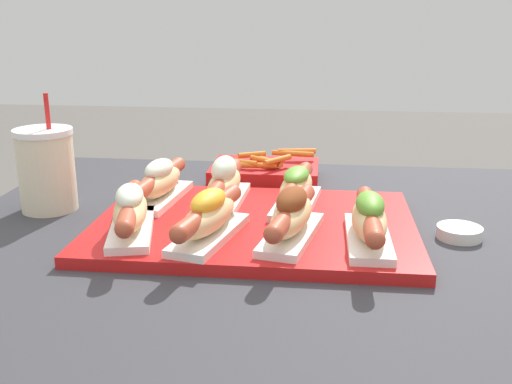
{
  "coord_description": "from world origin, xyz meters",
  "views": [
    {
      "loc": [
        0.07,
        -0.88,
        1.09
      ],
      "look_at": [
        -0.03,
        0.03,
        0.82
      ],
      "focal_mm": 42.0,
      "sensor_mm": 36.0,
      "label": 1
    }
  ],
  "objects_px": {
    "hot_dog_0": "(130,211)",
    "hot_dog_6": "(296,188)",
    "sauce_bowl": "(459,232)",
    "drink_cup": "(47,169)",
    "hot_dog_1": "(209,216)",
    "hot_dog_5": "(224,183)",
    "hot_dog_2": "(292,216)",
    "hot_dog_4": "(160,182)",
    "hot_dog_3": "(369,219)",
    "fries_basket": "(265,172)",
    "serving_tray": "(255,225)"
  },
  "relations": [
    {
      "from": "hot_dog_0",
      "to": "drink_cup",
      "type": "xyz_separation_m",
      "value": [
        -0.19,
        0.14,
        0.02
      ]
    },
    {
      "from": "hot_dog_6",
      "to": "fries_basket",
      "type": "xyz_separation_m",
      "value": [
        -0.07,
        0.21,
        -0.03
      ]
    },
    {
      "from": "hot_dog_1",
      "to": "drink_cup",
      "type": "xyz_separation_m",
      "value": [
        -0.31,
        0.15,
        0.02
      ]
    },
    {
      "from": "hot_dog_0",
      "to": "drink_cup",
      "type": "distance_m",
      "value": 0.24
    },
    {
      "from": "hot_dog_5",
      "to": "drink_cup",
      "type": "xyz_separation_m",
      "value": [
        -0.31,
        -0.01,
        0.02
      ]
    },
    {
      "from": "hot_dog_0",
      "to": "hot_dog_3",
      "type": "relative_size",
      "value": 0.98
    },
    {
      "from": "serving_tray",
      "to": "hot_dog_4",
      "type": "height_order",
      "value": "hot_dog_4"
    },
    {
      "from": "serving_tray",
      "to": "sauce_bowl",
      "type": "relative_size",
      "value": 7.28
    },
    {
      "from": "hot_dog_3",
      "to": "sauce_bowl",
      "type": "relative_size",
      "value": 3.19
    },
    {
      "from": "hot_dog_6",
      "to": "fries_basket",
      "type": "height_order",
      "value": "hot_dog_6"
    },
    {
      "from": "hot_dog_6",
      "to": "sauce_bowl",
      "type": "distance_m",
      "value": 0.27
    },
    {
      "from": "fries_basket",
      "to": "drink_cup",
      "type": "bearing_deg",
      "value": -148.09
    },
    {
      "from": "serving_tray",
      "to": "hot_dog_0",
      "type": "xyz_separation_m",
      "value": [
        -0.18,
        -0.08,
        0.04
      ]
    },
    {
      "from": "hot_dog_1",
      "to": "hot_dog_5",
      "type": "distance_m",
      "value": 0.17
    },
    {
      "from": "drink_cup",
      "to": "hot_dog_3",
      "type": "bearing_deg",
      "value": -14.55
    },
    {
      "from": "sauce_bowl",
      "to": "fries_basket",
      "type": "xyz_separation_m",
      "value": [
        -0.33,
        0.28,
        0.01
      ]
    },
    {
      "from": "serving_tray",
      "to": "hot_dog_5",
      "type": "relative_size",
      "value": 2.28
    },
    {
      "from": "hot_dog_4",
      "to": "hot_dog_5",
      "type": "distance_m",
      "value": 0.11
    },
    {
      "from": "hot_dog_2",
      "to": "hot_dog_4",
      "type": "height_order",
      "value": "hot_dog_2"
    },
    {
      "from": "hot_dog_1",
      "to": "hot_dog_5",
      "type": "relative_size",
      "value": 0.98
    },
    {
      "from": "hot_dog_0",
      "to": "sauce_bowl",
      "type": "bearing_deg",
      "value": 9.13
    },
    {
      "from": "hot_dog_4",
      "to": "sauce_bowl",
      "type": "relative_size",
      "value": 3.18
    },
    {
      "from": "hot_dog_2",
      "to": "drink_cup",
      "type": "xyz_separation_m",
      "value": [
        -0.43,
        0.14,
        0.02
      ]
    },
    {
      "from": "hot_dog_2",
      "to": "sauce_bowl",
      "type": "relative_size",
      "value": 3.14
    },
    {
      "from": "serving_tray",
      "to": "hot_dog_6",
      "type": "xyz_separation_m",
      "value": [
        0.06,
        0.07,
        0.04
      ]
    },
    {
      "from": "hot_dog_1",
      "to": "drink_cup",
      "type": "distance_m",
      "value": 0.35
    },
    {
      "from": "hot_dog_6",
      "to": "drink_cup",
      "type": "bearing_deg",
      "value": -178.88
    },
    {
      "from": "hot_dog_5",
      "to": "fries_basket",
      "type": "height_order",
      "value": "hot_dog_5"
    },
    {
      "from": "hot_dog_1",
      "to": "hot_dog_4",
      "type": "distance_m",
      "value": 0.21
    },
    {
      "from": "drink_cup",
      "to": "fries_basket",
      "type": "xyz_separation_m",
      "value": [
        0.36,
        0.22,
        -0.05
      ]
    },
    {
      "from": "serving_tray",
      "to": "hot_dog_5",
      "type": "bearing_deg",
      "value": 127.27
    },
    {
      "from": "hot_dog_0",
      "to": "hot_dog_1",
      "type": "bearing_deg",
      "value": -5.14
    },
    {
      "from": "hot_dog_3",
      "to": "sauce_bowl",
      "type": "height_order",
      "value": "hot_dog_3"
    },
    {
      "from": "hot_dog_5",
      "to": "sauce_bowl",
      "type": "relative_size",
      "value": 3.19
    },
    {
      "from": "hot_dog_2",
      "to": "sauce_bowl",
      "type": "distance_m",
      "value": 0.27
    },
    {
      "from": "drink_cup",
      "to": "fries_basket",
      "type": "distance_m",
      "value": 0.42
    },
    {
      "from": "hot_dog_1",
      "to": "serving_tray",
      "type": "bearing_deg",
      "value": 57.06
    },
    {
      "from": "serving_tray",
      "to": "hot_dog_2",
      "type": "bearing_deg",
      "value": -49.57
    },
    {
      "from": "hot_dog_3",
      "to": "drink_cup",
      "type": "height_order",
      "value": "drink_cup"
    },
    {
      "from": "hot_dog_0",
      "to": "hot_dog_6",
      "type": "height_order",
      "value": "hot_dog_0"
    },
    {
      "from": "hot_dog_1",
      "to": "hot_dog_4",
      "type": "height_order",
      "value": "same"
    },
    {
      "from": "fries_basket",
      "to": "hot_dog_2",
      "type": "bearing_deg",
      "value": -78.52
    },
    {
      "from": "hot_dog_0",
      "to": "sauce_bowl",
      "type": "relative_size",
      "value": 3.12
    },
    {
      "from": "hot_dog_2",
      "to": "fries_basket",
      "type": "height_order",
      "value": "hot_dog_2"
    },
    {
      "from": "sauce_bowl",
      "to": "drink_cup",
      "type": "xyz_separation_m",
      "value": [
        -0.68,
        0.06,
        0.06
      ]
    },
    {
      "from": "serving_tray",
      "to": "hot_dog_6",
      "type": "bearing_deg",
      "value": 50.2
    },
    {
      "from": "hot_dog_3",
      "to": "hot_dog_6",
      "type": "bearing_deg",
      "value": 126.56
    },
    {
      "from": "serving_tray",
      "to": "hot_dog_2",
      "type": "xyz_separation_m",
      "value": [
        0.06,
        -0.07,
        0.04
      ]
    },
    {
      "from": "hot_dog_1",
      "to": "hot_dog_5",
      "type": "height_order",
      "value": "hot_dog_5"
    },
    {
      "from": "serving_tray",
      "to": "drink_cup",
      "type": "relative_size",
      "value": 2.45
    }
  ]
}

